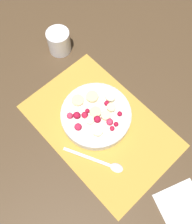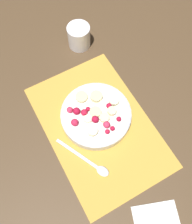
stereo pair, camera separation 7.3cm
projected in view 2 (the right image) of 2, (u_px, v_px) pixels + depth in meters
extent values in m
plane|color=#4C3823|center=(98.00, 126.00, 0.76)|extent=(3.00, 3.00, 0.00)
cube|color=gold|center=(98.00, 126.00, 0.76)|extent=(0.46, 0.30, 0.01)
cylinder|color=silver|center=(96.00, 115.00, 0.76)|extent=(0.21, 0.21, 0.03)
torus|color=silver|center=(96.00, 114.00, 0.75)|extent=(0.21, 0.21, 0.01)
cylinder|color=white|center=(96.00, 113.00, 0.74)|extent=(0.19, 0.19, 0.00)
cylinder|color=beige|center=(95.00, 112.00, 0.74)|extent=(0.05, 0.05, 0.01)
cylinder|color=beige|center=(96.00, 97.00, 0.76)|extent=(0.05, 0.05, 0.01)
cylinder|color=beige|center=(112.00, 111.00, 0.74)|extent=(0.03, 0.03, 0.01)
cylinder|color=#F4EAB7|center=(88.00, 119.00, 0.73)|extent=(0.04, 0.04, 0.01)
cylinder|color=#F4EAB7|center=(93.00, 131.00, 0.71)|extent=(0.04, 0.04, 0.01)
cylinder|color=beige|center=(104.00, 117.00, 0.73)|extent=(0.04, 0.04, 0.01)
cylinder|color=#F4EAB7|center=(114.00, 101.00, 0.75)|extent=(0.04, 0.04, 0.01)
cylinder|color=beige|center=(82.00, 97.00, 0.76)|extent=(0.05, 0.05, 0.01)
sphere|color=#B21433|center=(95.00, 119.00, 0.72)|extent=(0.02, 0.02, 0.02)
sphere|color=#B21433|center=(112.00, 128.00, 0.71)|extent=(0.01, 0.01, 0.01)
sphere|color=#DB3356|center=(107.00, 125.00, 0.71)|extent=(0.02, 0.02, 0.02)
sphere|color=#B21433|center=(76.00, 111.00, 0.73)|extent=(0.02, 0.02, 0.02)
sphere|color=red|center=(84.00, 112.00, 0.73)|extent=(0.02, 0.02, 0.02)
sphere|color=#B21433|center=(109.00, 106.00, 0.74)|extent=(0.02, 0.02, 0.02)
sphere|color=#DB3356|center=(70.00, 110.00, 0.73)|extent=(0.02, 0.02, 0.02)
sphere|color=#B21433|center=(88.00, 109.00, 0.74)|extent=(0.01, 0.01, 0.01)
sphere|color=#B21433|center=(119.00, 119.00, 0.72)|extent=(0.01, 0.01, 0.01)
sphere|color=#D12347|center=(75.00, 122.00, 0.72)|extent=(0.02, 0.02, 0.02)
sphere|color=red|center=(107.00, 132.00, 0.71)|extent=(0.01, 0.01, 0.01)
cube|color=silver|center=(77.00, 154.00, 0.72)|extent=(0.13, 0.07, 0.00)
ellipsoid|color=silver|center=(103.00, 171.00, 0.70)|extent=(0.05, 0.04, 0.01)
cylinder|color=white|center=(79.00, 36.00, 0.86)|extent=(0.08, 0.08, 0.08)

